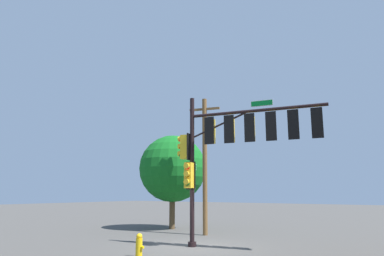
% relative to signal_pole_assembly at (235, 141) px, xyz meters
% --- Properties ---
extents(ground_plane, '(120.00, 120.00, 0.00)m').
position_rel_signal_pole_assembly_xyz_m(ground_plane, '(-1.98, -0.38, -4.50)').
color(ground_plane, '#494642').
extents(signal_pole_assembly, '(6.45, 2.09, 6.59)m').
position_rel_signal_pole_assembly_xyz_m(signal_pole_assembly, '(0.00, 0.00, 0.00)').
color(signal_pole_assembly, black).
rests_on(signal_pole_assembly, ground_plane).
extents(utility_pole, '(1.77, 0.59, 7.66)m').
position_rel_signal_pole_assembly_xyz_m(utility_pole, '(-3.68, 3.39, -0.52)').
color(utility_pole, brown).
rests_on(utility_pole, ground_plane).
extents(fire_hydrant, '(0.33, 0.24, 0.83)m').
position_rel_signal_pole_assembly_xyz_m(fire_hydrant, '(-2.17, -3.50, -4.09)').
color(fire_hydrant, yellow).
rests_on(fire_hydrant, ground_plane).
extents(tree_near, '(4.34, 4.34, 6.01)m').
position_rel_signal_pole_assembly_xyz_m(tree_near, '(-7.17, 4.96, -0.66)').
color(tree_near, brown).
rests_on(tree_near, ground_plane).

